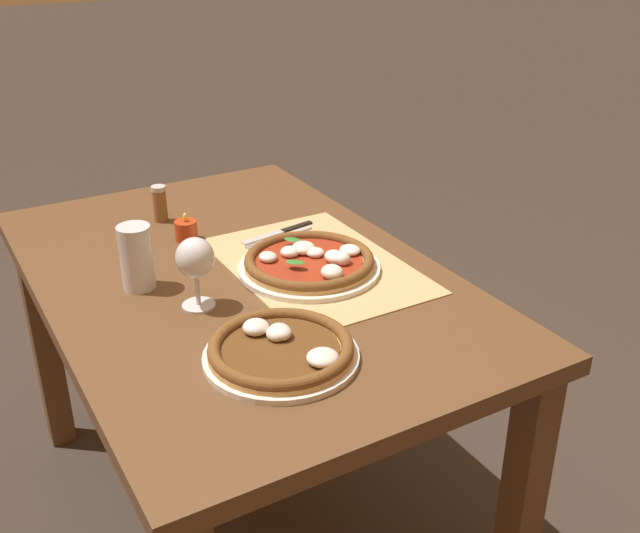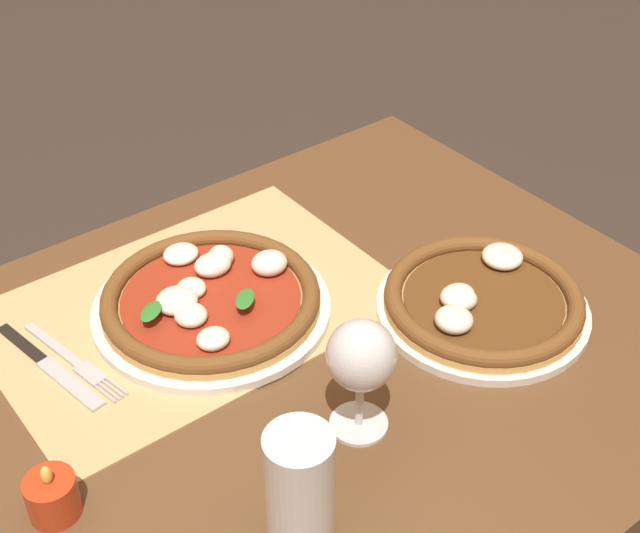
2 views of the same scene
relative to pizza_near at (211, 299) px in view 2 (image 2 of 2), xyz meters
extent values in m
cube|color=brown|center=(0.08, 0.14, -0.04)|extent=(1.31, 0.85, 0.04)
cube|color=brown|center=(-0.52, -0.22, -0.41)|extent=(0.07, 0.07, 0.70)
cube|color=tan|center=(0.02, -0.03, -0.02)|extent=(0.54, 0.37, 0.00)
cylinder|color=silver|center=(0.00, 0.00, -0.01)|extent=(0.32, 0.32, 0.01)
cylinder|color=tan|center=(0.00, 0.00, 0.00)|extent=(0.30, 0.30, 0.01)
torus|color=brown|center=(0.00, 0.00, 0.01)|extent=(0.30, 0.30, 0.02)
cylinder|color=maroon|center=(0.00, 0.00, 0.00)|extent=(0.24, 0.24, 0.00)
ellipsoid|color=silver|center=(0.02, -0.02, 0.01)|extent=(0.04, 0.04, 0.02)
ellipsoid|color=silver|center=(-0.03, -0.05, 0.02)|extent=(0.05, 0.05, 0.03)
ellipsoid|color=silver|center=(-0.01, -0.10, 0.01)|extent=(0.05, 0.05, 0.02)
ellipsoid|color=silver|center=(-0.05, -0.05, 0.02)|extent=(0.04, 0.04, 0.03)
ellipsoid|color=silver|center=(0.05, 0.08, 0.01)|extent=(0.04, 0.04, 0.02)
ellipsoid|color=silver|center=(-0.10, 0.00, 0.02)|extent=(0.05, 0.05, 0.03)
ellipsoid|color=silver|center=(0.05, -0.01, 0.02)|extent=(0.06, 0.06, 0.03)
ellipsoid|color=silver|center=(0.05, 0.03, 0.01)|extent=(0.04, 0.05, 0.02)
ellipsoid|color=#337A2D|center=(0.09, 0.00, 0.02)|extent=(0.05, 0.05, 0.00)
ellipsoid|color=#337A2D|center=(-0.02, 0.05, 0.02)|extent=(0.05, 0.05, 0.00)
cylinder|color=silver|center=(-0.29, 0.23, -0.02)|extent=(0.29, 0.29, 0.01)
cylinder|color=tan|center=(-0.29, 0.23, -0.01)|extent=(0.27, 0.27, 0.01)
torus|color=brown|center=(-0.29, 0.23, 0.00)|extent=(0.27, 0.27, 0.02)
cylinder|color=brown|center=(-0.29, 0.23, 0.00)|extent=(0.22, 0.22, 0.00)
ellipsoid|color=silver|center=(-0.37, 0.18, 0.01)|extent=(0.06, 0.06, 0.03)
ellipsoid|color=silver|center=(-0.26, 0.22, 0.01)|extent=(0.04, 0.04, 0.03)
ellipsoid|color=silver|center=(-0.22, 0.24, 0.01)|extent=(0.05, 0.05, 0.03)
ellipsoid|color=silver|center=(-0.26, 0.21, 0.01)|extent=(0.05, 0.04, 0.03)
cylinder|color=silver|center=(-0.03, 0.28, -0.02)|extent=(0.07, 0.07, 0.00)
cylinder|color=silver|center=(-0.03, 0.28, 0.01)|extent=(0.01, 0.01, 0.06)
ellipsoid|color=silver|center=(-0.03, 0.28, 0.09)|extent=(0.08, 0.08, 0.08)
ellipsoid|color=#AD5B14|center=(-0.03, 0.28, 0.08)|extent=(0.07, 0.07, 0.05)
cylinder|color=silver|center=(0.12, 0.36, 0.05)|extent=(0.07, 0.07, 0.15)
cylinder|color=black|center=(0.12, 0.36, 0.03)|extent=(0.07, 0.07, 0.12)
cylinder|color=silver|center=(0.12, 0.36, 0.10)|extent=(0.07, 0.07, 0.02)
cube|color=#B7B7BC|center=(0.20, -0.06, -0.02)|extent=(0.03, 0.12, 0.00)
cube|color=#B7B7BC|center=(0.19, 0.01, -0.02)|extent=(0.03, 0.05, 0.00)
cylinder|color=#B7B7BC|center=(0.19, 0.06, -0.02)|extent=(0.01, 0.04, 0.00)
cylinder|color=#B7B7BC|center=(0.18, 0.06, -0.02)|extent=(0.01, 0.04, 0.00)
cylinder|color=#B7B7BC|center=(0.18, 0.06, -0.02)|extent=(0.01, 0.04, 0.00)
cylinder|color=#B7B7BC|center=(0.17, 0.05, -0.02)|extent=(0.01, 0.04, 0.00)
cube|color=black|center=(0.23, -0.09, -0.02)|extent=(0.03, 0.10, 0.01)
cube|color=#B7B7BC|center=(0.22, 0.01, -0.02)|extent=(0.04, 0.12, 0.00)
cylinder|color=#B23819|center=(0.31, 0.18, 0.00)|extent=(0.06, 0.06, 0.05)
cylinder|color=silver|center=(0.31, 0.18, -0.01)|extent=(0.04, 0.04, 0.03)
ellipsoid|color=#F9C64C|center=(0.31, 0.18, 0.04)|extent=(0.01, 0.01, 0.02)
camera|label=1|loc=(-1.34, 0.75, 0.74)|focal=42.00mm
camera|label=2|loc=(0.45, 0.83, 0.76)|focal=50.00mm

